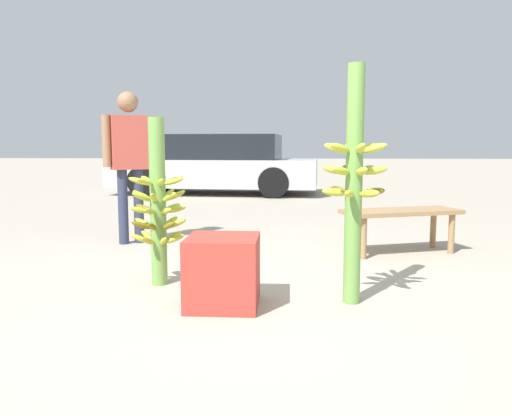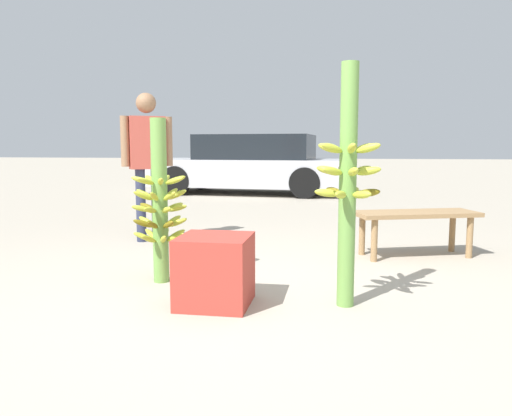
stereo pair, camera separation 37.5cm
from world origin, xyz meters
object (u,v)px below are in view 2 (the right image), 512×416
(banana_stalk_left, at_px, (160,204))
(produce_crate, at_px, (215,270))
(market_bench, at_px, (416,219))
(parked_car, at_px, (251,165))
(banana_stalk_center, at_px, (348,183))
(vendor_person, at_px, (147,152))

(banana_stalk_left, bearing_deg, produce_crate, -41.11)
(banana_stalk_left, xyz_separation_m, market_bench, (2.09, 1.27, -0.25))
(market_bench, relative_size, parked_car, 0.27)
(produce_crate, bearing_deg, banana_stalk_left, 138.89)
(market_bench, distance_m, parked_car, 6.68)
(banana_stalk_center, relative_size, vendor_person, 0.97)
(banana_stalk_center, xyz_separation_m, produce_crate, (-0.86, -0.12, -0.59))
(banana_stalk_center, bearing_deg, market_bench, 67.53)
(market_bench, bearing_deg, produce_crate, -150.03)
(banana_stalk_center, bearing_deg, vendor_person, 137.60)
(banana_stalk_center, relative_size, market_bench, 1.28)
(banana_stalk_left, bearing_deg, market_bench, 31.29)
(banana_stalk_left, height_order, produce_crate, banana_stalk_left)
(produce_crate, bearing_deg, banana_stalk_center, 8.11)
(banana_stalk_left, distance_m, banana_stalk_center, 1.47)
(market_bench, height_order, produce_crate, produce_crate)
(banana_stalk_center, height_order, produce_crate, banana_stalk_center)
(vendor_person, height_order, market_bench, vendor_person)
(vendor_person, xyz_separation_m, market_bench, (2.82, -0.32, -0.62))
(banana_stalk_left, xyz_separation_m, parked_car, (-0.61, 7.38, 0.02))
(banana_stalk_center, bearing_deg, produce_crate, -171.89)
(banana_stalk_center, distance_m, parked_car, 8.00)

